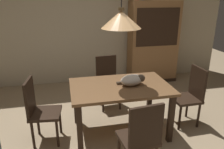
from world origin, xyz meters
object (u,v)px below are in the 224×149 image
object	(u,v)px
cat_sleeping	(133,80)
chair_far_back	(108,79)
chair_near_front	(141,136)
chair_right_side	(190,94)
chair_left_side	(39,108)
pendant_lamp	(121,19)
hutch_bookcase	(153,44)
dining_table	(120,92)

from	to	relation	value
cat_sleeping	chair_far_back	bearing A→B (deg)	101.59
chair_near_front	cat_sleeping	bearing A→B (deg)	79.01
cat_sleeping	chair_right_side	bearing A→B (deg)	1.19
chair_left_side	pendant_lamp	world-z (taller)	pendant_lamp
chair_left_side	hutch_bookcase	world-z (taller)	hutch_bookcase
chair_near_front	chair_left_side	bearing A→B (deg)	142.06
chair_right_side	dining_table	bearing A→B (deg)	-179.91
dining_table	chair_right_side	size ratio (longest dim) A/B	1.51
pendant_lamp	hutch_bookcase	distance (m)	2.44
dining_table	hutch_bookcase	world-z (taller)	hutch_bookcase
chair_left_side	chair_far_back	bearing A→B (deg)	37.80
chair_right_side	chair_far_back	size ratio (longest dim) A/B	1.00
hutch_bookcase	dining_table	bearing A→B (deg)	-123.29
cat_sleeping	pendant_lamp	xyz separation A→B (m)	(-0.18, 0.02, 0.84)
chair_right_side	pendant_lamp	bearing A→B (deg)	-179.91
chair_far_back	cat_sleeping	size ratio (longest dim) A/B	2.33
chair_left_side	chair_right_side	size ratio (longest dim) A/B	1.00
chair_left_side	hutch_bookcase	bearing A→B (deg)	38.74
cat_sleeping	pendant_lamp	size ratio (longest dim) A/B	0.31
hutch_bookcase	chair_right_side	bearing A→B (deg)	-94.14
chair_near_front	pendant_lamp	world-z (taller)	pendant_lamp
chair_left_side	chair_right_side	bearing A→B (deg)	-0.18
chair_far_back	hutch_bookcase	world-z (taller)	hutch_bookcase
pendant_lamp	dining_table	bearing A→B (deg)	-116.57
dining_table	chair_left_side	bearing A→B (deg)	179.55
chair_right_side	chair_far_back	xyz separation A→B (m)	(-1.14, 0.88, 0.00)
chair_right_side	chair_far_back	distance (m)	1.43
cat_sleeping	chair_left_side	bearing A→B (deg)	178.82
chair_right_side	chair_far_back	bearing A→B (deg)	142.35
dining_table	cat_sleeping	xyz separation A→B (m)	(0.18, -0.02, 0.18)
dining_table	chair_right_side	xyz separation A→B (m)	(1.13, 0.00, -0.14)
chair_right_side	chair_near_front	world-z (taller)	same
pendant_lamp	chair_right_side	bearing A→B (deg)	0.09
cat_sleeping	dining_table	bearing A→B (deg)	174.14
chair_far_back	hutch_bookcase	distance (m)	1.70
chair_far_back	hutch_bookcase	bearing A→B (deg)	39.54
chair_left_side	cat_sleeping	world-z (taller)	chair_left_side
chair_near_front	dining_table	bearing A→B (deg)	90.61
dining_table	pendant_lamp	size ratio (longest dim) A/B	1.08
chair_right_side	hutch_bookcase	distance (m)	1.97
chair_near_front	hutch_bookcase	world-z (taller)	hutch_bookcase
hutch_bookcase	pendant_lamp	bearing A→B (deg)	-123.29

